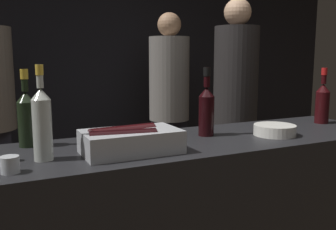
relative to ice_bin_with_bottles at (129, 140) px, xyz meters
The scene contains 10 objects.
wall_back_chalkboard 2.38m from the ice_bin_with_bottles, 84.39° to the left, with size 6.40×0.06×2.80m.
ice_bin_with_bottles is the anchor object (origin of this frame).
bowl_white 0.76m from the ice_bin_with_bottles, ahead, with size 0.20×0.20×0.05m.
candle_votive 0.45m from the ice_bin_with_bottles, behind, with size 0.06×0.06×0.06m.
rose_wine_bottle 0.34m from the ice_bin_with_bottles, behind, with size 0.07×0.07×0.35m.
red_wine_bottle_black_foil 0.48m from the ice_bin_with_bottles, 18.88° to the left, with size 0.08×0.08×0.33m.
red_wine_bottle_tall 1.24m from the ice_bin_with_bottles, ahead, with size 0.08×0.08×0.32m.
champagne_bottle 0.46m from the ice_bin_with_bottles, 140.52° to the left, with size 0.07×0.07×0.33m.
person_blond_tee 1.93m from the ice_bin_with_bottles, 59.49° to the left, with size 0.36×0.36×1.77m.
person_grey_polo 1.66m from the ice_bin_with_bottles, 39.85° to the left, with size 0.35×0.35×1.82m.
Camera 1 is at (-0.72, -1.18, 1.38)m, focal length 40.00 mm.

